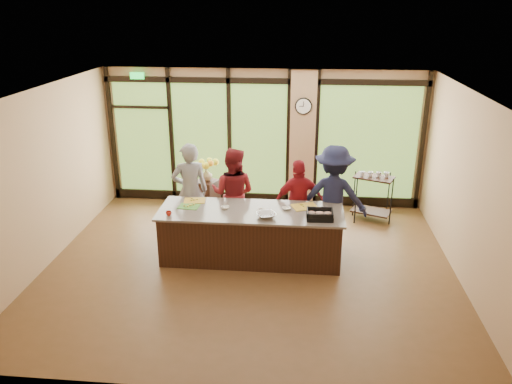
% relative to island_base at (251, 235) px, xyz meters
% --- Properties ---
extents(floor, '(7.00, 7.00, 0.00)m').
position_rel_island_base_xyz_m(floor, '(0.00, -0.30, -0.44)').
color(floor, brown).
rests_on(floor, ground).
extents(ceiling, '(7.00, 7.00, 0.00)m').
position_rel_island_base_xyz_m(ceiling, '(0.00, -0.30, 2.56)').
color(ceiling, white).
rests_on(ceiling, back_wall).
extents(back_wall, '(7.00, 0.00, 7.00)m').
position_rel_island_base_xyz_m(back_wall, '(0.00, 2.70, 1.06)').
color(back_wall, tan).
rests_on(back_wall, floor).
extents(left_wall, '(0.00, 6.00, 6.00)m').
position_rel_island_base_xyz_m(left_wall, '(-3.50, -0.30, 1.06)').
color(left_wall, tan).
rests_on(left_wall, floor).
extents(right_wall, '(0.00, 6.00, 6.00)m').
position_rel_island_base_xyz_m(right_wall, '(3.50, -0.30, 1.06)').
color(right_wall, tan).
rests_on(right_wall, floor).
extents(window_wall, '(6.90, 0.12, 3.00)m').
position_rel_island_base_xyz_m(window_wall, '(0.16, 2.65, 0.95)').
color(window_wall, tan).
rests_on(window_wall, floor).
extents(island_base, '(3.10, 1.00, 0.88)m').
position_rel_island_base_xyz_m(island_base, '(0.00, 0.00, 0.00)').
color(island_base, black).
rests_on(island_base, floor).
extents(countertop, '(3.20, 1.10, 0.04)m').
position_rel_island_base_xyz_m(countertop, '(0.00, 0.00, 0.46)').
color(countertop, gray).
rests_on(countertop, island_base).
extents(wall_clock, '(0.36, 0.04, 0.36)m').
position_rel_island_base_xyz_m(wall_clock, '(0.85, 2.57, 1.81)').
color(wall_clock, black).
rests_on(wall_clock, window_wall).
extents(cook_left, '(0.80, 0.65, 1.89)m').
position_rel_island_base_xyz_m(cook_left, '(-1.24, 0.76, 0.50)').
color(cook_left, gray).
rests_on(cook_left, floor).
extents(cook_midleft, '(0.98, 0.82, 1.79)m').
position_rel_island_base_xyz_m(cook_midleft, '(-0.43, 0.85, 0.45)').
color(cook_midleft, maroon).
rests_on(cook_midleft, floor).
extents(cook_midright, '(1.03, 0.63, 1.64)m').
position_rel_island_base_xyz_m(cook_midright, '(0.82, 0.70, 0.38)').
color(cook_midright, maroon).
rests_on(cook_midright, floor).
extents(cook_right, '(1.34, 0.89, 1.93)m').
position_rel_island_base_xyz_m(cook_right, '(1.45, 0.69, 0.52)').
color(cook_right, '#191C38').
rests_on(cook_right, floor).
extents(roasting_pan, '(0.45, 0.36, 0.08)m').
position_rel_island_base_xyz_m(roasting_pan, '(1.18, -0.24, 0.52)').
color(roasting_pan, black).
rests_on(roasting_pan, countertop).
extents(mixing_bowl, '(0.41, 0.41, 0.08)m').
position_rel_island_base_xyz_m(mixing_bowl, '(0.29, -0.28, 0.52)').
color(mixing_bowl, silver).
rests_on(mixing_bowl, countertop).
extents(cutting_board_left, '(0.39, 0.31, 0.01)m').
position_rel_island_base_xyz_m(cutting_board_left, '(-1.11, 0.07, 0.49)').
color(cutting_board_left, '#4C9335').
rests_on(cutting_board_left, countertop).
extents(cutting_board_center, '(0.42, 0.33, 0.01)m').
position_rel_island_base_xyz_m(cutting_board_center, '(-1.06, 0.35, 0.49)').
color(cutting_board_center, gold).
rests_on(cutting_board_center, countertop).
extents(cutting_board_right, '(0.52, 0.45, 0.01)m').
position_rel_island_base_xyz_m(cutting_board_right, '(0.93, 0.25, 0.49)').
color(cutting_board_right, gold).
rests_on(cutting_board_right, countertop).
extents(prep_bowl_near, '(0.18, 0.18, 0.04)m').
position_rel_island_base_xyz_m(prep_bowl_near, '(-0.46, 0.04, 0.50)').
color(prep_bowl_near, white).
rests_on(prep_bowl_near, countertop).
extents(prep_bowl_mid, '(0.14, 0.14, 0.04)m').
position_rel_island_base_xyz_m(prep_bowl_mid, '(0.19, -0.03, 0.50)').
color(prep_bowl_mid, white).
rests_on(prep_bowl_mid, countertop).
extents(prep_bowl_far, '(0.19, 0.19, 0.04)m').
position_rel_island_base_xyz_m(prep_bowl_far, '(0.61, 0.10, 0.50)').
color(prep_bowl_far, white).
rests_on(prep_bowl_far, countertop).
extents(red_ramekin, '(0.12, 0.12, 0.08)m').
position_rel_island_base_xyz_m(red_ramekin, '(-1.36, -0.35, 0.52)').
color(red_ramekin, '#A61D10').
rests_on(red_ramekin, countertop).
extents(flower_stand, '(0.55, 0.55, 0.84)m').
position_rel_island_base_xyz_m(flower_stand, '(-1.10, 1.68, -0.02)').
color(flower_stand, black).
rests_on(flower_stand, floor).
extents(flower_vase, '(0.26, 0.26, 0.26)m').
position_rel_island_base_xyz_m(flower_vase, '(-1.10, 1.68, 0.52)').
color(flower_vase, olive).
rests_on(flower_vase, flower_stand).
extents(bar_cart, '(0.89, 0.71, 1.06)m').
position_rel_island_base_xyz_m(bar_cart, '(2.34, 1.89, 0.20)').
color(bar_cart, black).
rests_on(bar_cart, floor).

